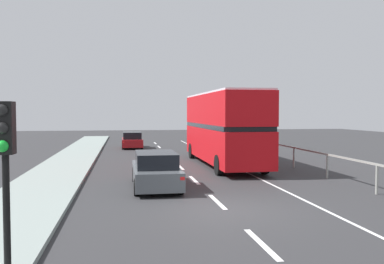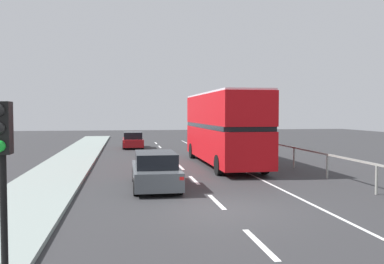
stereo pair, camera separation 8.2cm
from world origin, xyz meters
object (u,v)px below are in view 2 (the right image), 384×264
object	(u,v)px
traffic_signal_pole	(2,147)
sedan_car_ahead	(133,140)
hatchback_car_near	(155,171)
double_decker_bus_red	(223,127)

from	to	relation	value
traffic_signal_pole	sedan_car_ahead	xyz separation A→B (m)	(2.76, 28.60, -1.80)
traffic_signal_pole	hatchback_car_near	bearing A→B (deg)	70.63
double_decker_bus_red	hatchback_car_near	size ratio (longest dim) A/B	2.33
double_decker_bus_red	hatchback_car_near	distance (m)	8.10
traffic_signal_pole	double_decker_bus_red	bearing A→B (deg)	64.23
double_decker_bus_red	hatchback_car_near	xyz separation A→B (m)	(-4.42, -6.62, -1.54)
double_decker_bus_red	sedan_car_ahead	bearing A→B (deg)	110.84
double_decker_bus_red	traffic_signal_pole	size ratio (longest dim) A/B	3.45
hatchback_car_near	traffic_signal_pole	size ratio (longest dim) A/B	1.48
traffic_signal_pole	sedan_car_ahead	distance (m)	28.79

